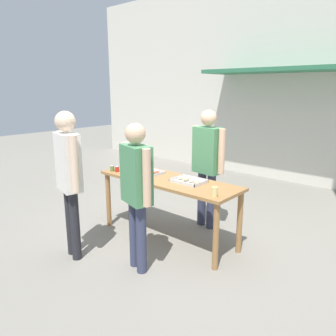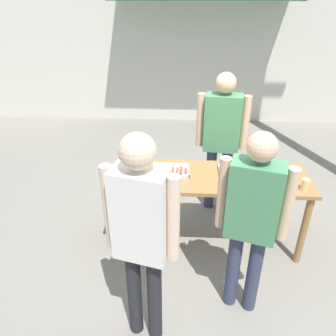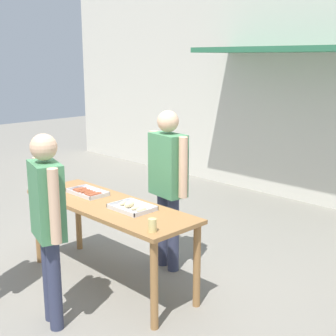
# 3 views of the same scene
# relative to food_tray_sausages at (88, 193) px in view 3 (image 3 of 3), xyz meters

# --- Properties ---
(ground_plane) EXTENTS (24.00, 24.00, 0.00)m
(ground_plane) POSITION_rel_food_tray_sausages_xyz_m (0.42, -0.05, -0.87)
(ground_plane) COLOR gray
(building_facade_back) EXTENTS (12.00, 1.11, 4.50)m
(building_facade_back) POSITION_rel_food_tray_sausages_xyz_m (0.42, 3.93, 1.38)
(building_facade_back) COLOR beige
(building_facade_back) RESTS_ON ground
(serving_table) EXTENTS (2.05, 0.67, 0.86)m
(serving_table) POSITION_rel_food_tray_sausages_xyz_m (0.42, -0.05, -0.13)
(serving_table) COLOR olive
(serving_table) RESTS_ON ground
(food_tray_sausages) EXTENTS (0.45, 0.26, 0.04)m
(food_tray_sausages) POSITION_rel_food_tray_sausages_xyz_m (0.00, 0.00, 0.00)
(food_tray_sausages) COLOR silver
(food_tray_sausages) RESTS_ON serving_table
(food_tray_buns) EXTENTS (0.41, 0.31, 0.07)m
(food_tray_buns) POSITION_rel_food_tray_sausages_xyz_m (0.73, 0.00, 0.01)
(food_tray_buns) COLOR silver
(food_tray_buns) RESTS_ON serving_table
(condiment_jar_mustard) EXTENTS (0.06, 0.06, 0.09)m
(condiment_jar_mustard) POSITION_rel_food_tray_sausages_xyz_m (-0.48, -0.27, 0.03)
(condiment_jar_mustard) COLOR #567A38
(condiment_jar_mustard) RESTS_ON serving_table
(condiment_jar_ketchup) EXTENTS (0.06, 0.06, 0.09)m
(condiment_jar_ketchup) POSITION_rel_food_tray_sausages_xyz_m (-0.39, -0.26, 0.03)
(condiment_jar_ketchup) COLOR #B22319
(condiment_jar_ketchup) RESTS_ON serving_table
(beer_cup) EXTENTS (0.07, 0.07, 0.12)m
(beer_cup) POSITION_rel_food_tray_sausages_xyz_m (1.31, -0.27, 0.04)
(beer_cup) COLOR #DBC67A
(beer_cup) RESTS_ON serving_table
(person_server_behind_table) EXTENTS (0.60, 0.28, 1.75)m
(person_server_behind_table) POSITION_rel_food_tray_sausages_xyz_m (0.59, 0.63, 0.18)
(person_server_behind_table) COLOR #333851
(person_server_behind_table) RESTS_ON ground
(person_customer_with_cup) EXTENTS (0.54, 0.31, 1.69)m
(person_customer_with_cup) POSITION_rel_food_tray_sausages_xyz_m (0.70, -0.89, 0.15)
(person_customer_with_cup) COLOR #333851
(person_customer_with_cup) RESTS_ON ground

